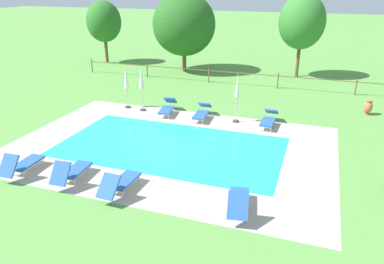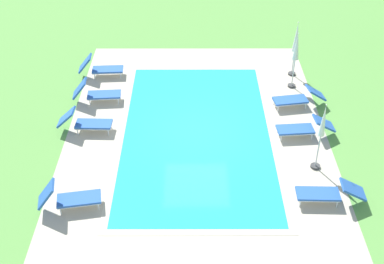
# 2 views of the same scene
# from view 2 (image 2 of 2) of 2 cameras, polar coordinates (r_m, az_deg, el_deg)

# --- Properties ---
(ground_plane) EXTENTS (160.00, 160.00, 0.00)m
(ground_plane) POSITION_cam_2_polar(r_m,az_deg,el_deg) (18.53, 0.51, -0.11)
(ground_plane) COLOR #599342
(pool_deck_paving) EXTENTS (13.64, 9.36, 0.01)m
(pool_deck_paving) POSITION_cam_2_polar(r_m,az_deg,el_deg) (18.53, 0.51, -0.10)
(pool_deck_paving) COLOR #B2A893
(pool_deck_paving) RESTS_ON ground
(swimming_pool_water) EXTENTS (9.51, 5.23, 0.01)m
(swimming_pool_water) POSITION_cam_2_polar(r_m,az_deg,el_deg) (18.53, 0.51, -0.10)
(swimming_pool_water) COLOR #23A8C1
(swimming_pool_water) RESTS_ON ground
(pool_coping_rim) EXTENTS (9.99, 5.71, 0.01)m
(pool_coping_rim) POSITION_cam_2_polar(r_m,az_deg,el_deg) (18.53, 0.51, -0.09)
(pool_coping_rim) COLOR #C0B59F
(pool_coping_rim) RESTS_ON ground
(sun_lounger_north_near_steps) EXTENTS (0.74, 1.90, 0.99)m
(sun_lounger_north_near_steps) POSITION_cam_2_polar(r_m,az_deg,el_deg) (20.44, -10.54, 4.29)
(sun_lounger_north_near_steps) COLOR #2856A8
(sun_lounger_north_near_steps) RESTS_ON ground
(sun_lounger_north_mid) EXTENTS (0.77, 2.09, 0.76)m
(sun_lounger_north_mid) POSITION_cam_2_polar(r_m,az_deg,el_deg) (18.61, 12.34, 0.46)
(sun_lounger_north_mid) COLOR #2856A8
(sun_lounger_north_mid) RESTS_ON ground
(sun_lounger_north_far) EXTENTS (0.66, 2.07, 0.74)m
(sun_lounger_north_far) POSITION_cam_2_polar(r_m,az_deg,el_deg) (16.05, 14.93, -6.58)
(sun_lounger_north_far) COLOR #2856A8
(sun_lounger_north_far) RESTS_ON ground
(sun_lounger_north_end) EXTENTS (0.91, 1.92, 1.00)m
(sun_lounger_north_end) POSITION_cam_2_polar(r_m,az_deg,el_deg) (15.73, -13.50, -7.14)
(sun_lounger_north_end) COLOR #2856A8
(sun_lounger_north_end) RESTS_ON ground
(sun_lounger_south_near_corner) EXTENTS (0.65, 1.96, 0.91)m
(sun_lounger_south_near_corner) POSITION_cam_2_polar(r_m,az_deg,el_deg) (18.82, -11.77, 1.07)
(sun_lounger_south_near_corner) COLOR #2856A8
(sun_lounger_south_near_corner) RESTS_ON ground
(sun_lounger_south_far) EXTENTS (0.92, 2.09, 0.81)m
(sun_lounger_south_far) POSITION_cam_2_polar(r_m,az_deg,el_deg) (20.25, 11.71, 3.72)
(sun_lounger_south_far) COLOR #2856A8
(sun_lounger_south_far) RESTS_ON ground
(sun_lounger_south_end) EXTENTS (0.71, 1.90, 0.98)m
(sun_lounger_south_end) POSITION_cam_2_polar(r_m,az_deg,el_deg) (22.22, -10.09, 7.05)
(sun_lounger_south_end) COLOR #2856A8
(sun_lounger_south_end) RESTS_ON ground
(patio_umbrella_closed_row_west) EXTENTS (0.32, 0.32, 2.42)m
(patio_umbrella_closed_row_west) POSITION_cam_2_polar(r_m,az_deg,el_deg) (20.94, 11.53, 8.83)
(patio_umbrella_closed_row_west) COLOR #383838
(patio_umbrella_closed_row_west) RESTS_ON ground
(patio_umbrella_closed_row_mid_west) EXTENTS (0.32, 0.32, 2.48)m
(patio_umbrella_closed_row_mid_west) POSITION_cam_2_polar(r_m,az_deg,el_deg) (16.55, 14.31, 0.39)
(patio_umbrella_closed_row_mid_west) COLOR #383838
(patio_umbrella_closed_row_mid_west) RESTS_ON ground
(patio_umbrella_closed_row_centre) EXTENTS (0.32, 0.32, 2.43)m
(patio_umbrella_closed_row_centre) POSITION_cam_2_polar(r_m,az_deg,el_deg) (21.89, 11.52, 9.93)
(patio_umbrella_closed_row_centre) COLOR #383838
(patio_umbrella_closed_row_centre) RESTS_ON ground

